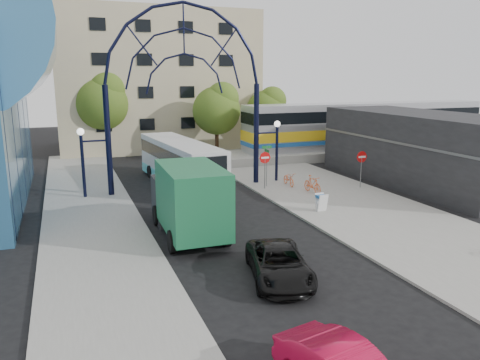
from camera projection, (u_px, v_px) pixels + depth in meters
name	position (u px, v px, depth m)	size (l,w,h in m)	color
ground	(276.00, 267.00, 18.83)	(120.00, 120.00, 0.00)	black
sidewalk_east	(379.00, 217.00, 25.24)	(8.00, 56.00, 0.12)	gray
plaza_west	(97.00, 238.00, 22.04)	(5.00, 50.00, 0.12)	gray
gateway_arch	(184.00, 59.00, 29.74)	(13.64, 0.44, 12.10)	black
stop_sign	(265.00, 161.00, 31.01)	(0.80, 0.07, 2.50)	slate
do_not_enter_sign	(362.00, 160.00, 31.34)	(0.76, 0.07, 2.48)	slate
street_name_sign	(267.00, 157.00, 31.67)	(0.70, 0.70, 2.80)	slate
sandwich_board	(321.00, 200.00, 26.07)	(0.55, 0.61, 0.99)	white
commercial_block_east	(422.00, 149.00, 32.96)	(6.00, 16.00, 5.00)	black
apartment_block	(155.00, 81.00, 49.91)	(20.00, 12.10, 14.00)	#CABA8C
train_platform	(366.00, 150.00, 45.75)	(32.00, 5.00, 0.80)	gray
train_car	(367.00, 125.00, 45.21)	(25.10, 3.05, 4.20)	#B7B7BC
tree_north_a	(218.00, 108.00, 43.61)	(4.48, 4.48, 7.00)	#382314
tree_north_b	(103.00, 101.00, 43.64)	(5.12, 5.12, 8.00)	#382314
tree_north_c	(268.00, 108.00, 47.58)	(4.16, 4.16, 6.50)	#382314
city_bus	(180.00, 163.00, 32.46)	(3.60, 11.54, 3.12)	silver
green_truck	(188.00, 199.00, 22.35)	(2.87, 7.03, 3.51)	black
black_suv	(279.00, 264.00, 17.56)	(2.08, 4.51, 1.25)	black
bike_near_a	(289.00, 179.00, 32.25)	(0.60, 1.72, 0.90)	orange
bike_near_b	(312.00, 184.00, 30.17)	(0.52, 1.85, 1.11)	orange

